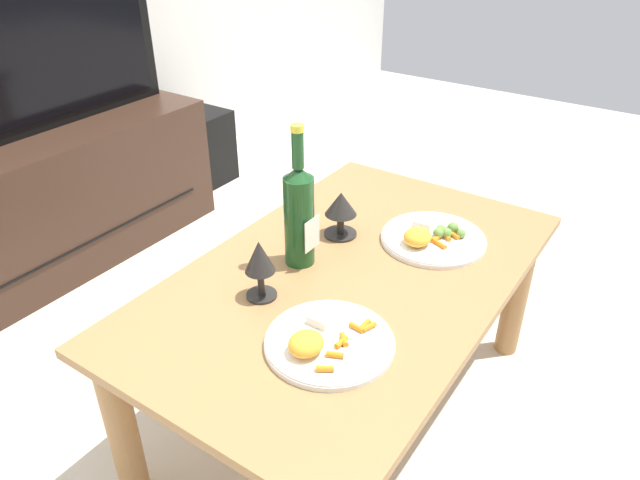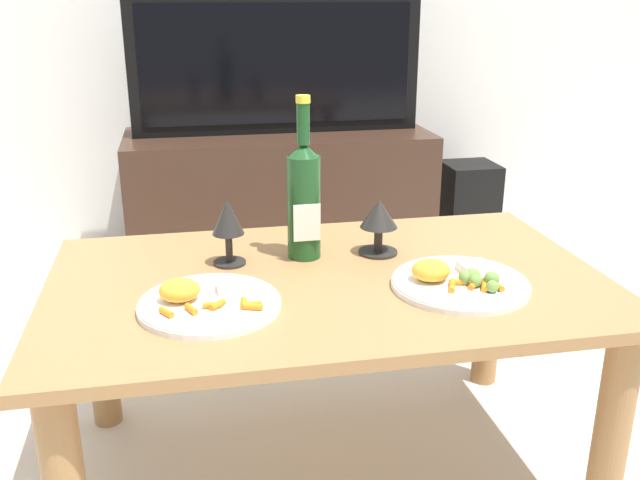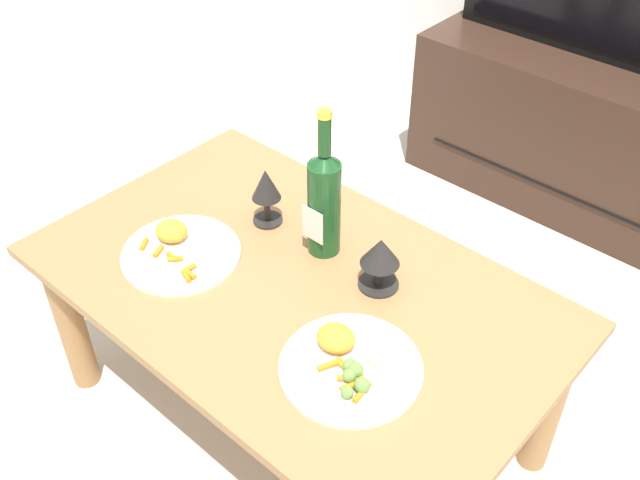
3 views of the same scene
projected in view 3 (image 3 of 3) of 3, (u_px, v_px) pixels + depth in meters
ground_plane at (298, 417)px, 1.89m from camera, size 6.40×6.40×0.00m
dining_table at (294, 310)px, 1.64m from camera, size 1.16×0.71×0.47m
tv_stand at (595, 134)px, 2.47m from camera, size 1.19×0.49×0.52m
wine_bottle at (324, 199)px, 1.59m from camera, size 0.07×0.08×0.36m
goblet_left at (266, 188)px, 1.70m from camera, size 0.07×0.07×0.15m
goblet_right at (380, 256)px, 1.53m from camera, size 0.09×0.09×0.13m
dinner_plate_left at (180, 250)px, 1.65m from camera, size 0.27×0.27×0.05m
dinner_plate_right at (350, 364)px, 1.40m from camera, size 0.28×0.28×0.06m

